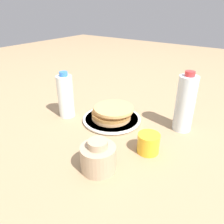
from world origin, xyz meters
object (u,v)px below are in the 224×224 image
at_px(cream_jug, 98,157).
at_px(water_bottle_mid, 66,96).
at_px(plate, 112,119).
at_px(pancake_stack, 112,112).
at_px(water_bottle_near, 185,103).
at_px(juice_glass, 148,143).

height_order(cream_jug, water_bottle_mid, water_bottle_mid).
height_order(plate, pancake_stack, pancake_stack).
bearing_deg(cream_jug, water_bottle_near, 161.94).
relative_size(plate, pancake_stack, 1.38).
relative_size(plate, juice_glass, 3.28).
relative_size(plate, water_bottle_near, 1.04).
xyz_separation_m(pancake_stack, cream_jug, (0.27, 0.14, 0.00)).
relative_size(plate, water_bottle_mid, 1.22).
xyz_separation_m(pancake_stack, water_bottle_near, (-0.10, 0.26, 0.07)).
bearing_deg(plate, juice_glass, 64.73).
height_order(juice_glass, water_bottle_near, water_bottle_near).
height_order(juice_glass, cream_jug, cream_jug).
bearing_deg(pancake_stack, plate, -7.93).
distance_m(plate, juice_glass, 0.25).
xyz_separation_m(plate, juice_glass, (0.11, 0.22, 0.03)).
distance_m(pancake_stack, juice_glass, 0.25).
bearing_deg(juice_glass, cream_jug, -26.73).
height_order(plate, cream_jug, cream_jug).
relative_size(pancake_stack, juice_glass, 2.39).
xyz_separation_m(cream_jug, water_bottle_near, (-0.37, 0.12, 0.07)).
bearing_deg(juice_glass, water_bottle_near, 169.31).
bearing_deg(water_bottle_near, juice_glass, -10.69).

